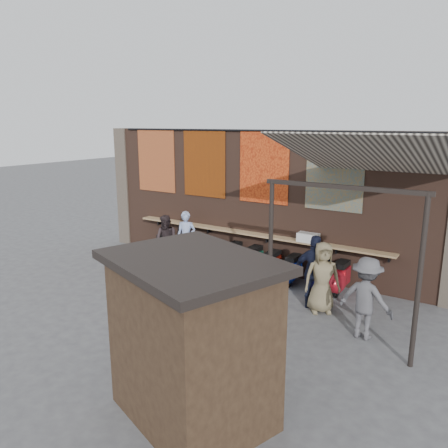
# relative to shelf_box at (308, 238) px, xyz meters

# --- Properties ---
(ground) EXTENTS (70.00, 70.00, 0.00)m
(ground) POSITION_rel_shelf_box_xyz_m (-1.75, -2.30, -1.24)
(ground) COLOR #474749
(ground) RESTS_ON ground
(brick_wall) EXTENTS (10.00, 0.40, 4.00)m
(brick_wall) POSITION_rel_shelf_box_xyz_m (-1.75, 0.40, 0.76)
(brick_wall) COLOR brown
(brick_wall) RESTS_ON ground
(pier_left) EXTENTS (0.50, 0.50, 4.00)m
(pier_left) POSITION_rel_shelf_box_xyz_m (-6.95, 0.40, 0.76)
(pier_left) COLOR #4C4238
(pier_left) RESTS_ON ground
(eating_counter) EXTENTS (8.00, 0.32, 0.05)m
(eating_counter) POSITION_rel_shelf_box_xyz_m (-1.75, 0.03, -0.14)
(eating_counter) COLOR #9E7A51
(eating_counter) RESTS_ON brick_wall
(shelf_box) EXTENTS (0.56, 0.28, 0.24)m
(shelf_box) POSITION_rel_shelf_box_xyz_m (0.00, 0.00, 0.00)
(shelf_box) COLOR white
(shelf_box) RESTS_ON eating_counter
(tapestry_redgold) EXTENTS (1.50, 0.02, 2.00)m
(tapestry_redgold) POSITION_rel_shelf_box_xyz_m (-5.35, 0.18, 1.76)
(tapestry_redgold) COLOR maroon
(tapestry_redgold) RESTS_ON brick_wall
(tapestry_sun) EXTENTS (1.50, 0.02, 2.00)m
(tapestry_sun) POSITION_rel_shelf_box_xyz_m (-3.45, 0.18, 1.76)
(tapestry_sun) COLOR #CD500C
(tapestry_sun) RESTS_ON brick_wall
(tapestry_orange) EXTENTS (1.50, 0.02, 2.00)m
(tapestry_orange) POSITION_rel_shelf_box_xyz_m (-1.45, 0.18, 1.76)
(tapestry_orange) COLOR #DC501B
(tapestry_orange) RESTS_ON brick_wall
(tapestry_multi) EXTENTS (1.50, 0.02, 2.00)m
(tapestry_multi) POSITION_rel_shelf_box_xyz_m (0.55, 0.18, 1.76)
(tapestry_multi) COLOR #21597B
(tapestry_multi) RESTS_ON brick_wall
(hang_rail) EXTENTS (9.50, 0.06, 0.06)m
(hang_rail) POSITION_rel_shelf_box_xyz_m (-1.75, 0.17, 2.74)
(hang_rail) COLOR black
(hang_rail) RESTS_ON brick_wall
(scooter_stool_0) EXTENTS (0.35, 0.77, 0.73)m
(scooter_stool_0) POSITION_rel_shelf_box_xyz_m (-4.75, -0.31, -0.88)
(scooter_stool_0) COLOR black
(scooter_stool_0) RESTS_ON ground
(scooter_stool_1) EXTENTS (0.37, 0.82, 0.78)m
(scooter_stool_1) POSITION_rel_shelf_box_xyz_m (-4.03, -0.28, -0.85)
(scooter_stool_1) COLOR #0D530B
(scooter_stool_1) RESTS_ON ground
(scooter_stool_2) EXTENTS (0.34, 0.75, 0.71)m
(scooter_stool_2) POSITION_rel_shelf_box_xyz_m (-3.46, -0.26, -0.89)
(scooter_stool_2) COLOR navy
(scooter_stool_2) RESTS_ON ground
(scooter_stool_3) EXTENTS (0.35, 0.78, 0.74)m
(scooter_stool_3) POSITION_rel_shelf_box_xyz_m (-2.76, -0.25, -0.87)
(scooter_stool_3) COLOR black
(scooter_stool_3) RESTS_ON ground
(scooter_stool_4) EXTENTS (0.39, 0.87, 0.82)m
(scooter_stool_4) POSITION_rel_shelf_box_xyz_m (-2.16, -0.33, -0.83)
(scooter_stool_4) COLOR maroon
(scooter_stool_4) RESTS_ON ground
(scooter_stool_5) EXTENTS (0.38, 0.85, 0.80)m
(scooter_stool_5) POSITION_rel_shelf_box_xyz_m (-1.50, -0.28, -0.84)
(scooter_stool_5) COLOR #19664B
(scooter_stool_5) RESTS_ON ground
(scooter_stool_6) EXTENTS (0.36, 0.81, 0.77)m
(scooter_stool_6) POSITION_rel_shelf_box_xyz_m (-0.91, -0.29, -0.86)
(scooter_stool_6) COLOR maroon
(scooter_stool_6) RESTS_ON ground
(scooter_stool_7) EXTENTS (0.36, 0.81, 0.77)m
(scooter_stool_7) POSITION_rel_shelf_box_xyz_m (-0.28, -0.32, -0.86)
(scooter_stool_7) COLOR #0D2498
(scooter_stool_7) RESTS_ON ground
(scooter_stool_8) EXTENTS (0.38, 0.85, 0.81)m
(scooter_stool_8) POSITION_rel_shelf_box_xyz_m (0.43, -0.28, -0.84)
(scooter_stool_8) COLOR #14154D
(scooter_stool_8) RESTS_ON ground
(scooter_stool_9) EXTENTS (0.38, 0.85, 0.81)m
(scooter_stool_9) POSITION_rel_shelf_box_xyz_m (1.00, -0.28, -0.84)
(scooter_stool_9) COLOR #AA1623
(scooter_stool_9) RESTS_ON ground
(diner_left) EXTENTS (0.69, 0.58, 1.62)m
(diner_left) POSITION_rel_shelf_box_xyz_m (-3.68, -0.48, -0.43)
(diner_left) COLOR #96ABDA
(diner_left) RESTS_ON ground
(diner_right) EXTENTS (0.84, 0.72, 1.53)m
(diner_right) POSITION_rel_shelf_box_xyz_m (-4.08, -0.90, -0.48)
(diner_right) COLOR #2D2325
(diner_right) RESTS_ON ground
(shopper_navy) EXTENTS (1.07, 0.61, 1.73)m
(shopper_navy) POSITION_rel_shelf_box_xyz_m (0.77, -1.45, -0.38)
(shopper_navy) COLOR black
(shopper_navy) RESTS_ON ground
(shopper_grey) EXTENTS (1.15, 0.75, 1.67)m
(shopper_grey) POSITION_rel_shelf_box_xyz_m (2.15, -2.27, -0.41)
(shopper_grey) COLOR #56555A
(shopper_grey) RESTS_ON ground
(shopper_tan) EXTENTS (0.95, 0.87, 1.63)m
(shopper_tan) POSITION_rel_shelf_box_xyz_m (0.99, -1.56, -0.43)
(shopper_tan) COLOR #7F7151
(shopper_tan) RESTS_ON ground
(market_stall) EXTENTS (2.53, 2.21, 2.30)m
(market_stall) POSITION_rel_shelf_box_xyz_m (0.71, -6.03, -0.09)
(market_stall) COLOR black
(market_stall) RESTS_ON ground
(stall_roof) EXTENTS (2.85, 2.52, 0.12)m
(stall_roof) POSITION_rel_shelf_box_xyz_m (0.71, -6.03, 1.12)
(stall_roof) COLOR black
(stall_roof) RESTS_ON market_stall
(stall_sign) EXTENTS (1.14, 0.44, 0.50)m
(stall_sign) POSITION_rel_shelf_box_xyz_m (0.99, -5.25, 0.42)
(stall_sign) COLOR gold
(stall_sign) RESTS_ON market_stall
(stall_shelf) EXTENTS (1.69, 0.68, 0.06)m
(stall_shelf) POSITION_rel_shelf_box_xyz_m (0.99, -5.25, -0.40)
(stall_shelf) COLOR #473321
(stall_shelf) RESTS_ON market_stall
(awning_canvas) EXTENTS (3.20, 3.28, 0.97)m
(awning_canvas) POSITION_rel_shelf_box_xyz_m (1.75, -1.40, 2.31)
(awning_canvas) COLOR beige
(awning_canvas) RESTS_ON brick_wall
(awning_ledger) EXTENTS (3.30, 0.08, 0.12)m
(awning_ledger) POSITION_rel_shelf_box_xyz_m (1.75, 0.19, 2.71)
(awning_ledger) COLOR #33261C
(awning_ledger) RESTS_ON brick_wall
(awning_header) EXTENTS (3.00, 0.08, 0.08)m
(awning_header) POSITION_rel_shelf_box_xyz_m (1.75, -2.90, 1.84)
(awning_header) COLOR black
(awning_header) RESTS_ON awning_post_left
(awning_post_left) EXTENTS (0.09, 0.09, 3.10)m
(awning_post_left) POSITION_rel_shelf_box_xyz_m (0.35, -2.90, 0.31)
(awning_post_left) COLOR black
(awning_post_left) RESTS_ON ground
(awning_post_right) EXTENTS (0.09, 0.09, 3.10)m
(awning_post_right) POSITION_rel_shelf_box_xyz_m (3.15, -2.90, 0.31)
(awning_post_right) COLOR black
(awning_post_right) RESTS_ON ground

